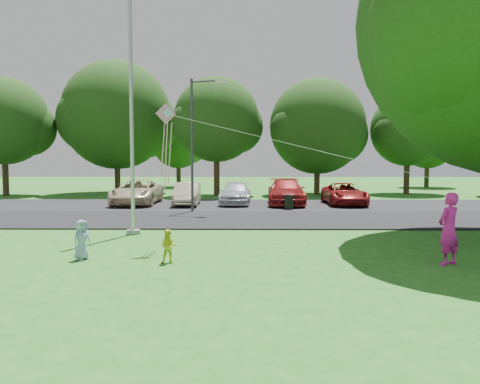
{
  "coord_description": "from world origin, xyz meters",
  "views": [
    {
      "loc": [
        0.54,
        -11.66,
        2.69
      ],
      "look_at": [
        0.36,
        4.0,
        1.6
      ],
      "focal_mm": 35.0,
      "sensor_mm": 36.0,
      "label": 1
    }
  ],
  "objects_px": {
    "flagpole": "(132,118)",
    "child_yellow": "(169,246)",
    "woman": "(449,229)",
    "child_blue": "(82,240)",
    "street_lamp": "(197,132)",
    "trash_can": "(289,203)",
    "kite": "(173,130)"
  },
  "relations": [
    {
      "from": "flagpole",
      "to": "child_yellow",
      "type": "relative_size",
      "value": 11.3
    },
    {
      "from": "woman",
      "to": "child_yellow",
      "type": "bearing_deg",
      "value": -34.67
    },
    {
      "from": "child_yellow",
      "to": "child_blue",
      "type": "bearing_deg",
      "value": 166.17
    },
    {
      "from": "street_lamp",
      "to": "child_blue",
      "type": "xyz_separation_m",
      "value": [
        -1.95,
        -11.18,
        -3.5
      ]
    },
    {
      "from": "street_lamp",
      "to": "trash_can",
      "type": "bearing_deg",
      "value": 30.32
    },
    {
      "from": "child_yellow",
      "to": "street_lamp",
      "type": "bearing_deg",
      "value": 88.46
    },
    {
      "from": "trash_can",
      "to": "child_blue",
      "type": "distance_m",
      "value": 13.99
    },
    {
      "from": "child_blue",
      "to": "street_lamp",
      "type": "bearing_deg",
      "value": 22.81
    },
    {
      "from": "street_lamp",
      "to": "kite",
      "type": "relative_size",
      "value": 0.86
    },
    {
      "from": "trash_can",
      "to": "kite",
      "type": "xyz_separation_m",
      "value": [
        -4.45,
        -10.84,
        3.15
      ]
    },
    {
      "from": "flagpole",
      "to": "street_lamp",
      "type": "bearing_deg",
      "value": 76.94
    },
    {
      "from": "flagpole",
      "to": "street_lamp",
      "type": "height_order",
      "value": "flagpole"
    },
    {
      "from": "woman",
      "to": "child_blue",
      "type": "height_order",
      "value": "woman"
    },
    {
      "from": "street_lamp",
      "to": "woman",
      "type": "height_order",
      "value": "street_lamp"
    },
    {
      "from": "kite",
      "to": "child_yellow",
      "type": "bearing_deg",
      "value": -108.87
    },
    {
      "from": "woman",
      "to": "kite",
      "type": "relative_size",
      "value": 0.24
    },
    {
      "from": "flagpole",
      "to": "kite",
      "type": "xyz_separation_m",
      "value": [
        1.9,
        -2.84,
        -0.6
      ]
    },
    {
      "from": "woman",
      "to": "kite",
      "type": "height_order",
      "value": "kite"
    },
    {
      "from": "street_lamp",
      "to": "child_yellow",
      "type": "relative_size",
      "value": 7.6
    },
    {
      "from": "flagpole",
      "to": "street_lamp",
      "type": "relative_size",
      "value": 1.49
    },
    {
      "from": "child_blue",
      "to": "kite",
      "type": "xyz_separation_m",
      "value": [
        2.26,
        1.44,
        3.03
      ]
    },
    {
      "from": "flagpole",
      "to": "child_blue",
      "type": "height_order",
      "value": "flagpole"
    },
    {
      "from": "child_blue",
      "to": "trash_can",
      "type": "bearing_deg",
      "value": 4.09
    },
    {
      "from": "flagpole",
      "to": "child_blue",
      "type": "relative_size",
      "value": 9.25
    },
    {
      "from": "flagpole",
      "to": "child_yellow",
      "type": "height_order",
      "value": "flagpole"
    },
    {
      "from": "trash_can",
      "to": "flagpole",
      "type": "bearing_deg",
      "value": -128.45
    },
    {
      "from": "trash_can",
      "to": "child_yellow",
      "type": "xyz_separation_m",
      "value": [
        -4.3,
        -12.71,
        0.03
      ]
    },
    {
      "from": "trash_can",
      "to": "child_blue",
      "type": "bearing_deg",
      "value": -118.64
    },
    {
      "from": "flagpole",
      "to": "child_blue",
      "type": "xyz_separation_m",
      "value": [
        -0.36,
        -4.28,
        -3.63
      ]
    },
    {
      "from": "flagpole",
      "to": "kite",
      "type": "distance_m",
      "value": 3.47
    },
    {
      "from": "trash_can",
      "to": "kite",
      "type": "relative_size",
      "value": 0.11
    },
    {
      "from": "child_blue",
      "to": "kite",
      "type": "distance_m",
      "value": 4.04
    }
  ]
}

